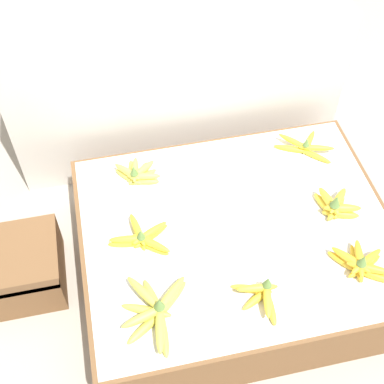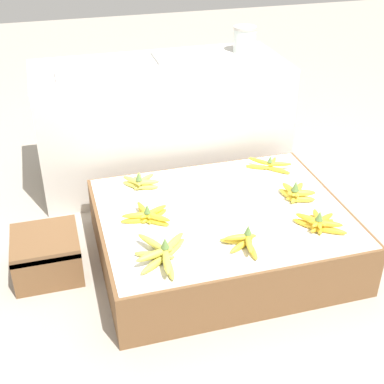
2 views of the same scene
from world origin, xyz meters
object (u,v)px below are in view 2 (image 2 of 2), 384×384
Objects in this scene: banana_bunch_back_midright at (270,165)px; glass_jar at (245,39)px; banana_bunch_front_midright at (319,223)px; banana_bunch_middle_midright at (296,193)px; banana_bunch_front_midleft at (244,242)px; banana_bunch_front_left at (162,253)px; banana_bunch_middle_left at (148,215)px; banana_bunch_back_left at (141,182)px; wooden_crate at (47,255)px; foam_tray_white at (177,56)px.

glass_jar is (0.08, 0.64, 0.47)m from banana_bunch_back_midright.
banana_bunch_middle_midright is (0.01, 0.25, 0.00)m from banana_bunch_front_midright.
banana_bunch_front_midleft is 0.91× the size of banana_bunch_front_midright.
banana_bunch_front_left is 1.63× the size of banana_bunch_front_midleft.
banana_bunch_middle_left is at bearing -129.80° from glass_jar.
banana_bunch_middle_left is (-0.34, 0.30, -0.00)m from banana_bunch_front_midleft.
banana_bunch_back_left is (-0.31, 0.59, -0.00)m from banana_bunch_front_midleft.
banana_bunch_front_midleft is 0.36m from banana_bunch_front_midright.
banana_bunch_front_midleft is (0.79, -0.39, 0.19)m from wooden_crate.
banana_bunch_middle_left reaches higher than wooden_crate.
banana_bunch_back_left is (0.48, 0.20, 0.19)m from wooden_crate.
wooden_crate is 0.62m from banana_bunch_front_left.
foam_tray_white is at bearing 88.21° from banana_bunch_front_midleft.
banana_bunch_back_left is 0.69× the size of foam_tray_white.
glass_jar is 0.57× the size of foam_tray_white.
banana_bunch_front_midleft is at bearing -109.70° from glass_jar.
banana_bunch_middle_left is 1.48× the size of banana_bunch_middle_midright.
banana_bunch_front_midright is 1.35× the size of glass_jar.
glass_jar is (0.08, 0.95, 0.46)m from banana_bunch_middle_midright.
banana_bunch_back_midright is (1.16, 0.20, 0.19)m from wooden_crate.
banana_bunch_front_left reaches higher than banana_bunch_front_midleft.
banana_bunch_back_midright is 1.59× the size of glass_jar.
glass_jar reaches higher than banana_bunch_middle_midright.
glass_jar is (0.78, 1.22, 0.47)m from banana_bunch_front_left.
banana_bunch_middle_left is 1.09m from foam_tray_white.
banana_bunch_middle_left is at bearing 159.34° from banana_bunch_front_midright.
banana_bunch_middle_midright reaches higher than banana_bunch_back_left.
banana_bunch_middle_midright is 1.05× the size of glass_jar.
banana_bunch_front_midright is at bearing -90.87° from banana_bunch_back_midright.
banana_bunch_back_midright reaches higher than wooden_crate.
banana_bunch_front_midright is (0.70, 0.02, 0.00)m from banana_bunch_front_left.
banana_bunch_middle_left is 0.97× the size of banana_bunch_back_midright.
banana_bunch_front_midleft is (0.34, -0.01, -0.00)m from banana_bunch_front_left.
banana_bunch_middle_midright is at bearing -5.36° from wooden_crate.
banana_bunch_front_midright is at bearing -91.72° from banana_bunch_middle_midright.
banana_bunch_front_midleft is 1.23× the size of glass_jar.
banana_bunch_back_midright is at bearing -62.91° from foam_tray_white.
banana_bunch_front_midright is 0.87× the size of banana_bunch_middle_left.
banana_bunch_front_midright is at bearing 1.80° from banana_bunch_front_left.
foam_tray_white is at bearing -179.75° from glass_jar.
banana_bunch_front_left is at bearing -39.76° from wooden_crate.
banana_bunch_front_left is at bearing -140.44° from banana_bunch_back_midright.
banana_bunch_back_midright is (0.01, 0.56, -0.01)m from banana_bunch_front_midright.
banana_bunch_front_midleft is at bearing -174.10° from banana_bunch_front_midright.
foam_tray_white is (0.83, 0.84, 0.60)m from wooden_crate.
banana_bunch_front_left is 0.91m from banana_bunch_back_midright.
banana_bunch_middle_left is 1.31m from glass_jar.
wooden_crate is 1.25× the size of foam_tray_white.
banana_bunch_middle_midright is (0.70, -0.02, 0.01)m from banana_bunch_middle_left.
banana_bunch_middle_midright is at bearing 88.28° from banana_bunch_front_midright.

